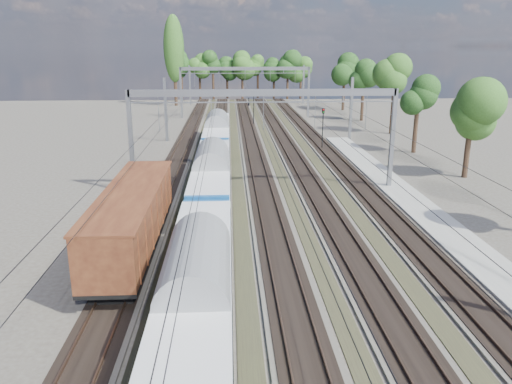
{
  "coord_description": "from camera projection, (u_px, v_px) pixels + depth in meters",
  "views": [
    {
      "loc": [
        -2.99,
        -13.16,
        12.51
      ],
      "look_at": [
        -1.2,
        19.94,
        2.8
      ],
      "focal_mm": 35.0,
      "sensor_mm": 36.0,
      "label": 1
    }
  ],
  "objects": [
    {
      "name": "track_bed",
      "position": [
        255.0,
        155.0,
        59.38
      ],
      "size": [
        21.0,
        130.0,
        0.34
      ],
      "color": "#47423A",
      "rests_on": "ground"
    },
    {
      "name": "tree_belt",
      "position": [
        276.0,
        67.0,
        102.29
      ],
      "size": [
        40.18,
        100.68,
        11.75
      ],
      "color": "black",
      "rests_on": "ground"
    },
    {
      "name": "worker",
      "position": [
        249.0,
        102.0,
        106.55
      ],
      "size": [
        0.58,
        0.79,
        2.01
      ],
      "primitive_type": "imported",
      "rotation": [
        0.0,
        0.0,
        1.71
      ],
      "color": "black",
      "rests_on": "ground"
    },
    {
      "name": "signal_near",
      "position": [
        254.0,
        104.0,
        81.56
      ],
      "size": [
        0.36,
        0.33,
        5.5
      ],
      "rotation": [
        0.0,
        0.0,
        0.14
      ],
      "color": "black",
      "rests_on": "ground"
    },
    {
      "name": "emu_train",
      "position": [
        212.0,
        168.0,
        41.96
      ],
      "size": [
        3.04,
        64.37,
        4.45
      ],
      "color": "black",
      "rests_on": "ground"
    },
    {
      "name": "signal_far",
      "position": [
        323.0,
        124.0,
        62.24
      ],
      "size": [
        0.36,
        0.34,
        5.11
      ],
      "rotation": [
        0.0,
        0.0,
        -0.35
      ],
      "color": "black",
      "rests_on": "ground"
    },
    {
      "name": "poplar",
      "position": [
        174.0,
        49.0,
        106.11
      ],
      "size": [
        4.4,
        4.4,
        19.04
      ],
      "color": "black",
      "rests_on": "ground"
    },
    {
      "name": "platform",
      "position": [
        438.0,
        224.0,
        36.03
      ],
      "size": [
        3.0,
        70.0,
        0.3
      ],
      "primitive_type": "cube",
      "color": "gray",
      "rests_on": "ground"
    },
    {
      "name": "freight_boxcar",
      "position": [
        133.0,
        216.0,
        30.68
      ],
      "size": [
        3.22,
        15.56,
        4.01
      ],
      "color": "black",
      "rests_on": "ground"
    },
    {
      "name": "catenary",
      "position": [
        254.0,
        95.0,
        64.99
      ],
      "size": [
        25.65,
        130.0,
        9.0
      ],
      "color": "gray",
      "rests_on": "ground"
    }
  ]
}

